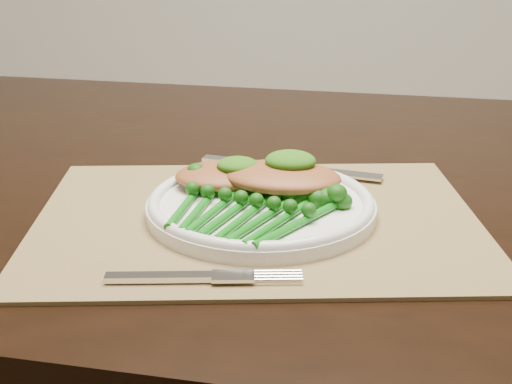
# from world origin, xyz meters

# --- Properties ---
(placemat) EXTENTS (0.51, 0.41, 0.00)m
(placemat) POSITION_xyz_m (-0.01, -0.07, 0.75)
(placemat) COLOR olive
(placemat) RESTS_ON dining_table
(dinner_plate) EXTENTS (0.25, 0.25, 0.02)m
(dinner_plate) POSITION_xyz_m (-0.01, -0.06, 0.77)
(dinner_plate) COLOR white
(dinner_plate) RESTS_ON placemat
(knife) EXTENTS (0.23, 0.07, 0.01)m
(knife) POSITION_xyz_m (-0.01, 0.09, 0.76)
(knife) COLOR silver
(knife) RESTS_ON placemat
(fork) EXTENTS (0.18, 0.04, 0.01)m
(fork) POSITION_xyz_m (-0.04, -0.21, 0.76)
(fork) COLOR silver
(fork) RESTS_ON placemat
(chicken_fillet_left) EXTENTS (0.14, 0.11, 0.03)m
(chicken_fillet_left) POSITION_xyz_m (-0.05, -0.01, 0.78)
(chicken_fillet_left) COLOR brown
(chicken_fillet_left) RESTS_ON dinner_plate
(chicken_fillet_right) EXTENTS (0.14, 0.10, 0.03)m
(chicken_fillet_right) POSITION_xyz_m (0.01, -0.03, 0.79)
(chicken_fillet_right) COLOR brown
(chicken_fillet_right) RESTS_ON dinner_plate
(pesto_dollop_left) EXTENTS (0.05, 0.04, 0.02)m
(pesto_dollop_left) POSITION_xyz_m (-0.04, -0.02, 0.80)
(pesto_dollop_left) COLOR #1A4B0A
(pesto_dollop_left) RESTS_ON chicken_fillet_left
(pesto_dollop_right) EXTENTS (0.06, 0.05, 0.02)m
(pesto_dollop_right) POSITION_xyz_m (0.02, -0.02, 0.80)
(pesto_dollop_right) COLOR #1A4B0A
(pesto_dollop_right) RESTS_ON chicken_fillet_right
(broccolini_bundle) EXTENTS (0.20, 0.21, 0.04)m
(broccolini_bundle) POSITION_xyz_m (-0.03, -0.10, 0.77)
(broccolini_bundle) COLOR #0D630F
(broccolini_bundle) RESTS_ON dinner_plate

